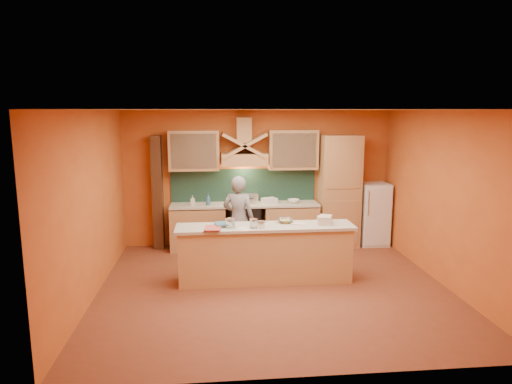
{
  "coord_description": "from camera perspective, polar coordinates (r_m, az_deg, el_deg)",
  "views": [
    {
      "loc": [
        -0.94,
        -6.85,
        2.79
      ],
      "look_at": [
        -0.19,
        0.9,
        1.39
      ],
      "focal_mm": 32.0,
      "sensor_mm": 36.0,
      "label": 1
    }
  ],
  "objects": [
    {
      "name": "upper_cabinet_right",
      "position": [
        9.35,
        4.64,
        5.3
      ],
      "size": [
        1.0,
        0.35,
        0.8
      ],
      "primitive_type": "cube",
      "color": "tan",
      "rests_on": "wall_back"
    },
    {
      "name": "island_top",
      "position": [
        7.44,
        1.17,
        -4.39
      ],
      "size": [
        2.9,
        0.62,
        0.05
      ],
      "primitive_type": "cube",
      "color": "beige",
      "rests_on": "island_body"
    },
    {
      "name": "book_lower",
      "position": [
        7.22,
        -6.42,
        -4.56
      ],
      "size": [
        0.29,
        0.37,
        0.03
      ],
      "primitive_type": "imported",
      "rotation": [
        0.0,
        0.0,
        -0.1
      ],
      "color": "#B34540",
      "rests_on": "island_top"
    },
    {
      "name": "dish_rack",
      "position": [
        9.35,
        1.68,
        -1.05
      ],
      "size": [
        0.34,
        0.31,
        0.1
      ],
      "primitive_type": "cube",
      "rotation": [
        0.0,
        0.0,
        0.4
      ],
      "color": "silver",
      "rests_on": "counter_top"
    },
    {
      "name": "ceiling",
      "position": [
        6.91,
        2.36,
        10.25
      ],
      "size": [
        5.5,
        5.0,
        0.01
      ],
      "primitive_type": "cube",
      "color": "white",
      "rests_on": "wall_back"
    },
    {
      "name": "kitchen_scale",
      "position": [
        7.25,
        0.63,
        -4.19
      ],
      "size": [
        0.14,
        0.14,
        0.09
      ],
      "primitive_type": "cube",
      "rotation": [
        0.0,
        0.0,
        -0.31
      ],
      "color": "white",
      "rests_on": "island_top"
    },
    {
      "name": "island_body",
      "position": [
        7.57,
        1.15,
        -7.91
      ],
      "size": [
        2.8,
        0.55,
        0.88
      ],
      "primitive_type": "cube",
      "color": "#DBAE70",
      "rests_on": "floor"
    },
    {
      "name": "bowl_back",
      "position": [
        9.36,
        4.7,
        -1.14
      ],
      "size": [
        0.32,
        0.32,
        0.07
      ],
      "primitive_type": "imported",
      "rotation": [
        0.0,
        0.0,
        0.42
      ],
      "color": "silver",
      "rests_on": "counter_top"
    },
    {
      "name": "pot_small",
      "position": [
        9.28,
        -0.68,
        -1.17
      ],
      "size": [
        0.19,
        0.19,
        0.13
      ],
      "primitive_type": "cylinder",
      "rotation": [
        0.0,
        0.0,
        0.0
      ],
      "color": "#B5B5BC",
      "rests_on": "stove"
    },
    {
      "name": "soap_bottle_b",
      "position": [
        9.16,
        -6.01,
        -0.91
      ],
      "size": [
        0.1,
        0.1,
        0.23
      ],
      "primitive_type": "imported",
      "rotation": [
        0.0,
        0.0,
        0.08
      ],
      "color": "#335F8C",
      "rests_on": "counter_top"
    },
    {
      "name": "cloth",
      "position": [
        7.55,
        5.33,
        -3.94
      ],
      "size": [
        0.29,
        0.24,
        0.02
      ],
      "primitive_type": "cube",
      "rotation": [
        0.0,
        0.0,
        -0.19
      ],
      "color": "beige",
      "rests_on": "island_top"
    },
    {
      "name": "pantry_column",
      "position": [
        9.55,
        10.31,
        0.13
      ],
      "size": [
        0.8,
        0.6,
        2.3
      ],
      "primitive_type": "cube",
      "color": "tan",
      "rests_on": "floor"
    },
    {
      "name": "stove",
      "position": [
        9.37,
        -1.41,
        -4.29
      ],
      "size": [
        0.6,
        0.58,
        0.9
      ],
      "primitive_type": "cube",
      "color": "black",
      "rests_on": "floor"
    },
    {
      "name": "pot_large",
      "position": [
        9.18,
        -2.67,
        -1.17
      ],
      "size": [
        0.28,
        0.28,
        0.17
      ],
      "primitive_type": "cylinder",
      "rotation": [
        0.0,
        0.0,
        -0.05
      ],
      "color": "silver",
      "rests_on": "stove"
    },
    {
      "name": "grocery_bag_b",
      "position": [
        7.71,
        8.7,
        -3.32
      ],
      "size": [
        0.24,
        0.22,
        0.12
      ],
      "primitive_type": "cube",
      "rotation": [
        0.0,
        0.0,
        -0.38
      ],
      "color": "beige",
      "rests_on": "island_top"
    },
    {
      "name": "range_hood",
      "position": [
        9.17,
        -1.47,
        4.11
      ],
      "size": [
        0.92,
        0.5,
        0.24
      ],
      "primitive_type": "cube",
      "color": "tan",
      "rests_on": "wall_back"
    },
    {
      "name": "backsplash",
      "position": [
        9.48,
        -1.56,
        0.83
      ],
      "size": [
        3.0,
        0.03,
        0.7
      ],
      "primitive_type": "cube",
      "color": "#173228",
      "rests_on": "wall_back"
    },
    {
      "name": "trim_column_left",
      "position": [
        9.41,
        -12.19,
        -0.09
      ],
      "size": [
        0.2,
        0.3,
        2.3
      ],
      "primitive_type": "cube",
      "color": "#472816",
      "rests_on": "floor"
    },
    {
      "name": "grocery_bag_a",
      "position": [
        7.54,
        8.51,
        -3.56
      ],
      "size": [
        0.23,
        0.19,
        0.14
      ],
      "primitive_type": "cube",
      "rotation": [
        0.0,
        0.0,
        -0.09
      ],
      "color": "beige",
      "rests_on": "island_top"
    },
    {
      "name": "book_upper",
      "position": [
        7.41,
        -5.1,
        -4.03
      ],
      "size": [
        0.25,
        0.32,
        0.02
      ],
      "primitive_type": "imported",
      "rotation": [
        0.0,
        0.0,
        0.15
      ],
      "color": "#39667E",
      "rests_on": "island_top"
    },
    {
      "name": "fridge",
      "position": [
        9.88,
        14.42,
        -2.66
      ],
      "size": [
        0.58,
        0.6,
        1.3
      ],
      "primitive_type": "cube",
      "color": "white",
      "rests_on": "floor"
    },
    {
      "name": "base_cabinet_right",
      "position": [
        9.48,
        4.34,
        -4.26
      ],
      "size": [
        1.1,
        0.6,
        0.86
      ],
      "primitive_type": "cube",
      "color": "tan",
      "rests_on": "floor"
    },
    {
      "name": "person",
      "position": [
        8.41,
        -2.19,
        -3.42
      ],
      "size": [
        0.69,
        0.56,
        1.63
      ],
      "primitive_type": "imported",
      "rotation": [
        0.0,
        0.0,
        2.81
      ],
      "color": "gray",
      "rests_on": "floor"
    },
    {
      "name": "hood_chimney",
      "position": [
        9.23,
        -1.54,
        7.75
      ],
      "size": [
        0.3,
        0.3,
        0.5
      ],
      "primitive_type": "cube",
      "color": "tan",
      "rests_on": "wall_back"
    },
    {
      "name": "counter_top",
      "position": [
        9.26,
        -1.43,
        -1.59
      ],
      "size": [
        3.0,
        0.62,
        0.04
      ],
      "primitive_type": "cube",
      "color": "beige",
      "rests_on": "base_cabinet_left"
    },
    {
      "name": "jar_large",
      "position": [
        7.29,
        -3.26,
        -3.89
      ],
      "size": [
        0.16,
        0.16,
        0.15
      ],
      "primitive_type": "cylinder",
      "rotation": [
        0.0,
        0.0,
        0.08
      ],
      "color": "white",
      "rests_on": "island_top"
    },
    {
      "name": "wall_front",
      "position": [
        4.66,
        6.46,
        -7.25
      ],
      "size": [
        5.5,
        0.02,
        2.8
      ],
      "primitive_type": "cube",
      "color": "#CA6227",
      "rests_on": "floor"
    },
    {
      "name": "jar_small",
      "position": [
        7.26,
        -0.32,
        -3.94
      ],
      "size": [
        0.15,
        0.15,
        0.15
      ],
      "primitive_type": "cylinder",
      "rotation": [
        0.0,
        0.0,
        0.21
      ],
      "color": "silver",
      "rests_on": "island_top"
    },
    {
      "name": "wall_left",
      "position": [
        7.22,
        -19.92,
        -1.54
      ],
      "size": [
        0.02,
        5.0,
        2.8
      ],
      "primitive_type": "cube",
      "color": "#CA6227",
      "rests_on": "floor"
    },
    {
      "name": "wall_back",
      "position": [
        9.5,
        0.24,
        1.76
      ],
      "size": [
        5.5,
        0.02,
        2.8
      ],
      "primitive_type": "cube",
      "color": "#CA6227",
      "rests_on": "floor"
    },
    {
      "name": "upper_cabinet_left",
      "position": [
        9.21,
        -7.75,
        5.17
      ],
      "size": [
        1.0,
        0.35,
        0.8
      ],
      "primitive_type": "cube",
      "color": "tan",
      "rests_on": "wall_back"
    },
    {
      "name": "base_cabinet_left",
      "position": [
        9.35,
        -7.25,
        -4.52
      ],
      "size": [
        1.1,
        0.6,
        0.86
      ],
      "primitive_type": "cube",
      "color": "tan",
      "rests_on": "floor"
    },
    {
      "name": "floor",
      "position": [
        7.45,
        2.2,
        -11.81
      ],
      "size": [
        5.5,
        5.0,
        0.01
      ],
      "primitive_type": "cube",
      "color": "brown",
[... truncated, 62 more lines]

